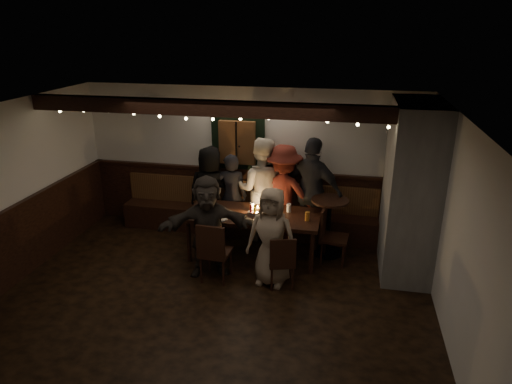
% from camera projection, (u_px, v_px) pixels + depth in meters
% --- Properties ---
extents(room, '(6.02, 5.01, 2.62)m').
position_uv_depth(room, '(303.00, 198.00, 7.03)').
color(room, black).
rests_on(room, ground).
extents(dining_table, '(2.11, 0.91, 0.92)m').
position_uv_depth(dining_table, '(253.00, 217.00, 7.29)').
color(dining_table, black).
rests_on(dining_table, ground).
extents(chair_near_left, '(0.45, 0.45, 0.95)m').
position_uv_depth(chair_near_left, '(213.00, 250.00, 6.60)').
color(chair_near_left, black).
rests_on(chair_near_left, ground).
extents(chair_near_right, '(0.46, 0.46, 0.82)m').
position_uv_depth(chair_near_right, '(282.00, 260.00, 6.47)').
color(chair_near_right, black).
rests_on(chair_near_right, ground).
extents(chair_end, '(0.45, 0.45, 0.92)m').
position_uv_depth(chair_end, '(329.00, 232.00, 7.18)').
color(chair_end, black).
rests_on(chair_end, ground).
extents(high_top, '(0.60, 0.60, 0.96)m').
position_uv_depth(high_top, '(329.00, 220.00, 7.41)').
color(high_top, black).
rests_on(high_top, ground).
extents(person_a, '(0.81, 0.54, 1.63)m').
position_uv_depth(person_a, '(211.00, 192.00, 8.04)').
color(person_a, black).
rests_on(person_a, ground).
extents(person_b, '(0.59, 0.42, 1.52)m').
position_uv_depth(person_b, '(232.00, 196.00, 7.99)').
color(person_b, black).
rests_on(person_b, ground).
extents(person_c, '(0.91, 0.72, 1.83)m').
position_uv_depth(person_c, '(261.00, 189.00, 7.87)').
color(person_c, silver).
rests_on(person_c, ground).
extents(person_d, '(1.17, 0.73, 1.73)m').
position_uv_depth(person_d, '(283.00, 194.00, 7.79)').
color(person_d, maroon).
rests_on(person_d, ground).
extents(person_e, '(1.19, 0.83, 1.87)m').
position_uv_depth(person_e, '(312.00, 192.00, 7.69)').
color(person_e, '#24252B').
rests_on(person_e, ground).
extents(person_f, '(1.52, 0.86, 1.56)m').
position_uv_depth(person_f, '(208.00, 226.00, 6.76)').
color(person_f, '#2D2723').
rests_on(person_f, ground).
extents(person_g, '(0.78, 0.57, 1.48)m').
position_uv_depth(person_g, '(272.00, 237.00, 6.52)').
color(person_g, tan).
rests_on(person_g, ground).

